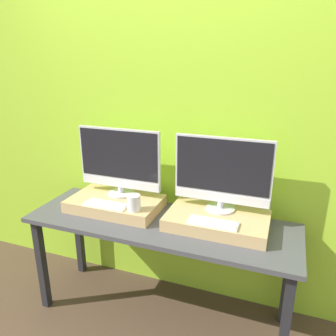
{
  "coord_description": "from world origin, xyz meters",
  "views": [
    {
      "loc": [
        0.7,
        -1.45,
        1.72
      ],
      "look_at": [
        0.0,
        0.43,
        1.04
      ],
      "focal_mm": 35.0,
      "sensor_mm": 36.0,
      "label": 1
    }
  ],
  "objects_px": {
    "keyboard_left": "(106,204)",
    "monitor_right": "(222,173)",
    "mug": "(134,203)",
    "keyboard_right": "(213,223)",
    "monitor_left": "(119,161)"
  },
  "relations": [
    {
      "from": "keyboard_left",
      "to": "monitor_right",
      "type": "xyz_separation_m",
      "value": [
        0.71,
        0.2,
        0.24
      ]
    },
    {
      "from": "mug",
      "to": "keyboard_right",
      "type": "height_order",
      "value": "mug"
    },
    {
      "from": "keyboard_left",
      "to": "monitor_right",
      "type": "relative_size",
      "value": 0.49
    },
    {
      "from": "keyboard_left",
      "to": "monitor_left",
      "type": "bearing_deg",
      "value": 90.0
    },
    {
      "from": "monitor_left",
      "to": "keyboard_right",
      "type": "height_order",
      "value": "monitor_left"
    },
    {
      "from": "monitor_right",
      "to": "mug",
      "type": "bearing_deg",
      "value": -158.02
    },
    {
      "from": "monitor_left",
      "to": "keyboard_right",
      "type": "distance_m",
      "value": 0.77
    },
    {
      "from": "monitor_left",
      "to": "monitor_right",
      "type": "bearing_deg",
      "value": 0.0
    },
    {
      "from": "monitor_left",
      "to": "monitor_right",
      "type": "distance_m",
      "value": 0.71
    },
    {
      "from": "monitor_left",
      "to": "monitor_right",
      "type": "height_order",
      "value": "same"
    },
    {
      "from": "keyboard_right",
      "to": "monitor_left",
      "type": "bearing_deg",
      "value": 163.93
    },
    {
      "from": "keyboard_left",
      "to": "monitor_right",
      "type": "height_order",
      "value": "monitor_right"
    },
    {
      "from": "monitor_right",
      "to": "keyboard_right",
      "type": "height_order",
      "value": "monitor_right"
    },
    {
      "from": "monitor_left",
      "to": "mug",
      "type": "relative_size",
      "value": 5.76
    },
    {
      "from": "keyboard_left",
      "to": "mug",
      "type": "relative_size",
      "value": 2.82
    }
  ]
}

